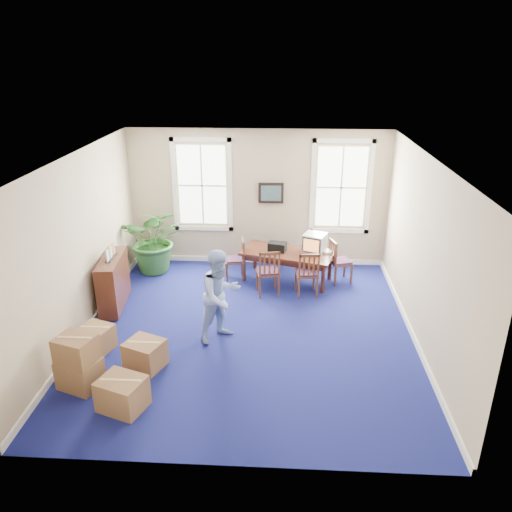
# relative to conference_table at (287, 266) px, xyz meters

# --- Properties ---
(floor) EXTENTS (6.50, 6.50, 0.00)m
(floor) POSITION_rel_conference_table_xyz_m (-0.70, -2.25, -0.34)
(floor) COLOR navy
(floor) RESTS_ON ground
(ceiling) EXTENTS (6.50, 6.50, 0.00)m
(ceiling) POSITION_rel_conference_table_xyz_m (-0.70, -2.25, 2.86)
(ceiling) COLOR white
(ceiling) RESTS_ON ground
(wall_back) EXTENTS (6.50, 0.00, 6.50)m
(wall_back) POSITION_rel_conference_table_xyz_m (-0.70, 1.00, 1.26)
(wall_back) COLOR tan
(wall_back) RESTS_ON ground
(wall_front) EXTENTS (6.50, 0.00, 6.50)m
(wall_front) POSITION_rel_conference_table_xyz_m (-0.70, -5.50, 1.26)
(wall_front) COLOR tan
(wall_front) RESTS_ON ground
(wall_left) EXTENTS (0.00, 6.50, 6.50)m
(wall_left) POSITION_rel_conference_table_xyz_m (-3.70, -2.25, 1.26)
(wall_left) COLOR tan
(wall_left) RESTS_ON ground
(wall_right) EXTENTS (0.00, 6.50, 6.50)m
(wall_right) POSITION_rel_conference_table_xyz_m (2.30, -2.25, 1.26)
(wall_right) COLOR tan
(wall_right) RESTS_ON ground
(baseboard_back) EXTENTS (6.00, 0.04, 0.12)m
(baseboard_back) POSITION_rel_conference_table_xyz_m (-0.70, 0.97, -0.28)
(baseboard_back) COLOR white
(baseboard_back) RESTS_ON ground
(baseboard_left) EXTENTS (0.04, 6.50, 0.12)m
(baseboard_left) POSITION_rel_conference_table_xyz_m (-3.67, -2.25, -0.28)
(baseboard_left) COLOR white
(baseboard_left) RESTS_ON ground
(baseboard_right) EXTENTS (0.04, 6.50, 0.12)m
(baseboard_right) POSITION_rel_conference_table_xyz_m (2.27, -2.25, -0.28)
(baseboard_right) COLOR white
(baseboard_right) RESTS_ON ground
(window_left) EXTENTS (1.40, 0.12, 2.20)m
(window_left) POSITION_rel_conference_table_xyz_m (-2.00, 0.98, 1.56)
(window_left) COLOR white
(window_left) RESTS_ON ground
(window_right) EXTENTS (1.40, 0.12, 2.20)m
(window_right) POSITION_rel_conference_table_xyz_m (1.20, 0.98, 1.56)
(window_right) COLOR white
(window_right) RESTS_ON ground
(wall_picture) EXTENTS (0.58, 0.06, 0.48)m
(wall_picture) POSITION_rel_conference_table_xyz_m (-0.40, 0.95, 1.41)
(wall_picture) COLOR black
(wall_picture) RESTS_ON ground
(conference_table) EXTENTS (2.18, 1.44, 0.68)m
(conference_table) POSITION_rel_conference_table_xyz_m (0.00, 0.00, 0.00)
(conference_table) COLOR #462014
(conference_table) RESTS_ON ground
(crt_tv) EXTENTS (0.60, 0.63, 0.41)m
(crt_tv) POSITION_rel_conference_table_xyz_m (0.59, 0.05, 0.55)
(crt_tv) COLOR #B7B7BC
(crt_tv) RESTS_ON conference_table
(game_console) EXTENTS (0.21, 0.24, 0.05)m
(game_console) POSITION_rel_conference_table_xyz_m (0.86, 0.00, 0.37)
(game_console) COLOR white
(game_console) RESTS_ON conference_table
(equipment_bag) EXTENTS (0.43, 0.34, 0.19)m
(equipment_bag) POSITION_rel_conference_table_xyz_m (-0.23, 0.05, 0.44)
(equipment_bag) COLOR black
(equipment_bag) RESTS_ON conference_table
(chair_near_left) EXTENTS (0.54, 0.54, 1.02)m
(chair_near_left) POSITION_rel_conference_table_xyz_m (-0.41, -0.68, 0.17)
(chair_near_left) COLOR brown
(chair_near_left) RESTS_ON ground
(chair_near_right) EXTENTS (0.50, 0.50, 1.00)m
(chair_near_right) POSITION_rel_conference_table_xyz_m (0.41, -0.68, 0.16)
(chair_near_right) COLOR brown
(chair_near_right) RESTS_ON ground
(chair_end_left) EXTENTS (0.48, 0.48, 0.94)m
(chair_end_left) POSITION_rel_conference_table_xyz_m (-1.18, 0.00, 0.13)
(chair_end_left) COLOR brown
(chair_end_left) RESTS_ON ground
(chair_end_right) EXTENTS (0.55, 0.55, 0.98)m
(chair_end_right) POSITION_rel_conference_table_xyz_m (1.18, 0.00, 0.15)
(chair_end_right) COLOR brown
(chair_end_right) RESTS_ON ground
(man) EXTENTS (1.04, 1.03, 1.69)m
(man) POSITION_rel_conference_table_xyz_m (-1.17, -2.52, 0.50)
(man) COLOR #8AA6DB
(man) RESTS_ON ground
(credenza) EXTENTS (0.50, 1.33, 1.02)m
(credenza) POSITION_rel_conference_table_xyz_m (-3.45, -1.46, 0.17)
(credenza) COLOR #462014
(credenza) RESTS_ON ground
(brochure_rack) EXTENTS (0.12, 0.60, 0.26)m
(brochure_rack) POSITION_rel_conference_table_xyz_m (-3.43, -1.46, 0.81)
(brochure_rack) COLOR #99999E
(brochure_rack) RESTS_ON credenza
(potted_plant) EXTENTS (1.43, 1.25, 1.57)m
(potted_plant) POSITION_rel_conference_table_xyz_m (-3.03, 0.33, 0.44)
(potted_plant) COLOR #265922
(potted_plant) RESTS_ON ground
(cardboard_boxes) EXTENTS (2.06, 2.06, 0.92)m
(cardboard_boxes) POSITION_rel_conference_table_xyz_m (-2.94, -3.92, 0.12)
(cardboard_boxes) COLOR olive
(cardboard_boxes) RESTS_ON ground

